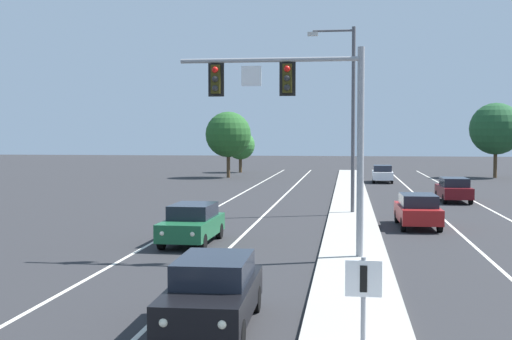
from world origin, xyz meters
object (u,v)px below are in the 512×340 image
(overhead_signal_mast, at_px, (302,108))
(car_receding_red, at_px, (418,210))
(tree_far_left_b, at_px, (228,135))
(car_oncoming_black, at_px, (213,292))
(tree_far_right_a, at_px, (496,129))
(street_lamp_median, at_px, (349,108))
(car_receding_darkred, at_px, (454,189))
(median_sign_post, at_px, (363,303))
(tree_far_left_a, at_px, (240,145))
(car_oncoming_green, at_px, (192,223))
(car_receding_white, at_px, (382,173))

(overhead_signal_mast, height_order, car_receding_red, overhead_signal_mast)
(tree_far_left_b, bearing_deg, overhead_signal_mast, -76.59)
(car_oncoming_black, height_order, tree_far_right_a, tree_far_right_a)
(street_lamp_median, bearing_deg, car_receding_red, -55.21)
(street_lamp_median, relative_size, tree_far_left_b, 1.50)
(street_lamp_median, distance_m, car_receding_darkred, 11.53)
(median_sign_post, relative_size, tree_far_right_a, 0.29)
(overhead_signal_mast, bearing_deg, tree_far_left_b, 103.41)
(overhead_signal_mast, bearing_deg, car_receding_red, 61.10)
(tree_far_left_a, bearing_deg, street_lamp_median, -72.72)
(car_oncoming_green, height_order, car_receding_red, same)
(street_lamp_median, bearing_deg, median_sign_post, -89.51)
(car_receding_white, height_order, tree_far_left_a, tree_far_left_a)
(tree_far_right_a, distance_m, tree_far_left_b, 26.95)
(car_receding_white, bearing_deg, tree_far_left_a, 137.21)
(overhead_signal_mast, relative_size, tree_far_left_a, 1.49)
(median_sign_post, distance_m, car_receding_red, 21.31)
(car_oncoming_green, xyz_separation_m, tree_far_left_b, (-5.83, 40.85, 3.54))
(car_receding_white, bearing_deg, car_receding_red, -89.74)
(median_sign_post, relative_size, tree_far_left_a, 0.46)
(car_receding_red, relative_size, tree_far_left_a, 0.93)
(car_receding_white, xyz_separation_m, tree_far_left_b, (-15.12, 4.93, 3.54))
(car_oncoming_black, distance_m, car_receding_darkred, 31.52)
(tree_far_left_b, bearing_deg, tree_far_right_a, 7.21)
(car_receding_white, distance_m, tree_far_left_a, 21.07)
(car_receding_white, xyz_separation_m, tree_far_left_a, (-15.37, 14.23, 2.33))
(tree_far_right_a, bearing_deg, car_oncoming_green, -115.29)
(car_receding_red, bearing_deg, car_oncoming_green, -147.41)
(overhead_signal_mast, relative_size, car_oncoming_black, 1.60)
(car_oncoming_green, distance_m, car_receding_white, 37.10)
(car_receding_red, relative_size, tree_far_right_a, 0.60)
(tree_far_right_a, relative_size, tree_far_left_b, 1.13)
(overhead_signal_mast, bearing_deg, tree_far_right_a, 70.84)
(car_oncoming_black, xyz_separation_m, car_receding_darkred, (9.81, 29.95, 0.00))
(car_oncoming_green, distance_m, car_receding_red, 11.18)
(car_receding_darkred, distance_m, tree_far_left_b, 29.37)
(street_lamp_median, xyz_separation_m, car_receding_red, (3.22, -4.64, -4.97))
(street_lamp_median, relative_size, tree_far_right_a, 1.32)
(street_lamp_median, bearing_deg, car_oncoming_green, -120.19)
(car_oncoming_black, relative_size, tree_far_right_a, 0.60)
(median_sign_post, xyz_separation_m, tree_far_right_a, (14.48, 59.29, 3.35))
(median_sign_post, relative_size, car_oncoming_black, 0.49)
(street_lamp_median, bearing_deg, tree_far_right_a, 66.36)
(car_receding_darkred, bearing_deg, car_receding_white, 101.97)
(car_receding_darkred, bearing_deg, car_oncoming_green, -124.94)
(tree_far_left_a, bearing_deg, car_receding_white, -42.79)
(car_oncoming_green, bearing_deg, overhead_signal_mast, -31.30)
(tree_far_left_b, bearing_deg, tree_far_left_a, 91.55)
(car_receding_white, bearing_deg, car_receding_darkred, -78.03)
(overhead_signal_mast, height_order, tree_far_right_a, tree_far_right_a)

